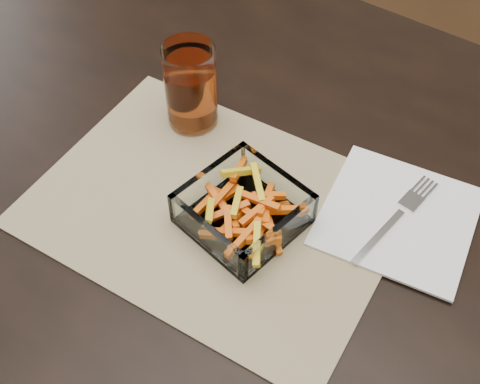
{
  "coord_description": "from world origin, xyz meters",
  "views": [
    {
      "loc": [
        0.26,
        -0.44,
        1.36
      ],
      "look_at": [
        -0.01,
        -0.05,
        0.78
      ],
      "focal_mm": 45.0,
      "sensor_mm": 36.0,
      "label": 1
    }
  ],
  "objects_px": {
    "fork": "(397,216)",
    "tumbler": "(191,89)",
    "dining_table": "(270,226)",
    "glass_bowl": "(243,211)"
  },
  "relations": [
    {
      "from": "tumbler",
      "to": "fork",
      "type": "relative_size",
      "value": 0.72
    },
    {
      "from": "fork",
      "to": "tumbler",
      "type": "bearing_deg",
      "value": -171.56
    },
    {
      "from": "dining_table",
      "to": "fork",
      "type": "distance_m",
      "value": 0.19
    },
    {
      "from": "dining_table",
      "to": "tumbler",
      "type": "distance_m",
      "value": 0.22
    },
    {
      "from": "glass_bowl",
      "to": "tumbler",
      "type": "bearing_deg",
      "value": 146.94
    },
    {
      "from": "dining_table",
      "to": "glass_bowl",
      "type": "distance_m",
      "value": 0.13
    },
    {
      "from": "glass_bowl",
      "to": "tumbler",
      "type": "distance_m",
      "value": 0.2
    },
    {
      "from": "glass_bowl",
      "to": "fork",
      "type": "relative_size",
      "value": 0.85
    },
    {
      "from": "dining_table",
      "to": "tumbler",
      "type": "xyz_separation_m",
      "value": [
        -0.16,
        0.04,
        0.15
      ]
    },
    {
      "from": "dining_table",
      "to": "glass_bowl",
      "type": "relative_size",
      "value": 10.77
    }
  ]
}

